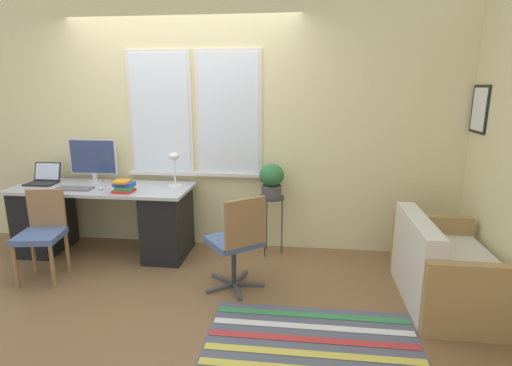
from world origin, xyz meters
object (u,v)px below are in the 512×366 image
Objects in this scene: mouse at (101,188)px; desk_lamp at (174,164)px; desk_chair_wooden at (42,231)px; couch_loveseat at (445,272)px; potted_plant at (272,179)px; monitor at (93,159)px; plant_stand at (271,203)px; laptop at (43,179)px; keyboard at (75,189)px; book_stack at (124,186)px; office_chair_swivel at (237,240)px.

mouse is 0.78m from desk_lamp.
desk_chair_wooden reaches higher than couch_loveseat.
desk_lamp is 1.05× the size of potted_plant.
monitor is 0.82× the size of plant_stand.
mouse is at bearing -169.80° from potted_plant.
plant_stand is at bearing 2.79° from laptop.
potted_plant is at bearing -0.62° from monitor.
couch_loveseat is at bearing -7.72° from keyboard.
keyboard is at bearing 175.64° from book_stack.
desk_chair_wooden is at bearing -59.37° from laptop.
desk_chair_wooden is (-0.37, -0.49, -0.31)m from mouse.
book_stack is at bearing -146.60° from desk_lamp.
laptop reaches higher than plant_stand.
couch_loveseat is (3.64, -0.01, -0.19)m from desk_chair_wooden.
laptop is 0.35× the size of office_chair_swivel.
desk_lamp reaches higher than laptop.
office_chair_swivel reaches higher than plant_stand.
monitor is 0.46× the size of couch_loveseat.
laptop reaches higher than keyboard.
couch_loveseat is (4.04, -0.69, -0.53)m from laptop.
monitor reaches higher than book_stack.
desk_lamp is 1.71× the size of book_stack.
monitor is at bearing 179.38° from potted_plant.
desk_chair_wooden is at bearing -159.17° from plant_stand.
couch_loveseat is at bearing -27.81° from potted_plant.
plant_stand is (2.10, 0.80, 0.12)m from desk_chair_wooden.
monitor reaches higher than desk_chair_wooden.
monitor is at bearing 173.84° from desk_lamp.
monitor is at bearing 72.16° from desk_chair_wooden.
monitor is at bearing 15.35° from laptop.
desk_lamp is (0.71, 0.23, 0.23)m from mouse.
office_chair_swivel reaches higher than book_stack.
office_chair_swivel reaches higher than mouse.
monitor is 1.43× the size of keyboard.
mouse is 0.20× the size of desk_lamp.
desk_lamp is 1.40m from desk_chair_wooden.
keyboard is (0.48, -0.21, -0.04)m from laptop.
potted_plant reaches higher than mouse.
desk_lamp is 0.32× the size of couch_loveseat.
office_chair_swivel reaches higher than couch_loveseat.
plant_stand is at bearing -144.76° from office_chair_swivel.
office_chair_swivel is at bearing 90.42° from couch_loveseat.
laptop is at bearing 111.16° from desk_chair_wooden.
couch_loveseat is at bearing -15.91° from desk_lamp.
keyboard is 0.45× the size of desk_chair_wooden.
laptop is 0.86m from desk_chair_wooden.
office_chair_swivel is (1.79, -0.49, -0.29)m from keyboard.
plant_stand is (-1.54, 0.81, 0.31)m from couch_loveseat.
book_stack is at bearing -165.72° from potted_plant.
office_chair_swivel is (1.75, -0.85, -0.54)m from monitor.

